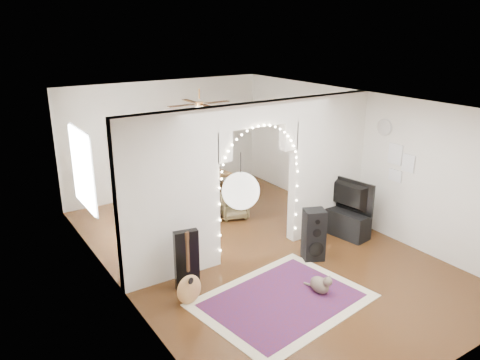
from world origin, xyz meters
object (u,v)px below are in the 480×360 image
media_console (344,223)px  dining_chair_left (191,211)px  dining_table (201,178)px  acoustic_guitar (189,278)px  floor_speaker (314,235)px  bookcase (156,170)px  dining_chair_right (234,206)px

media_console → dining_chair_left: size_ratio=1.84×
dining_table → dining_chair_left: dining_table is taller
acoustic_guitar → media_console: size_ratio=0.98×
floor_speaker → bookcase: bearing=126.7°
acoustic_guitar → dining_table: (2.01, 3.31, 0.26)m
bookcase → dining_table: bearing=-36.5°
bookcase → dining_chair_right: bookcase is taller
acoustic_guitar → media_console: acoustic_guitar is taller
floor_speaker → dining_chair_right: size_ratio=1.64×
media_console → dining_chair_left: 3.09m
bookcase → dining_chair_right: size_ratio=2.44×
dining_table → dining_chair_right: bearing=-81.7°
floor_speaker → dining_chair_left: size_ratio=1.69×
dining_chair_left → dining_chair_right: size_ratio=0.97×
bookcase → dining_chair_left: size_ratio=2.51×
dining_chair_left → dining_table: bearing=59.4°
floor_speaker → dining_chair_right: bearing=117.0°
acoustic_guitar → floor_speaker: size_ratio=1.07×
bookcase → dining_table: size_ratio=1.04×
dining_table → acoustic_guitar: bearing=-129.7°
dining_table → dining_chair_left: size_ratio=2.40×
dining_chair_left → dining_chair_right: bearing=-4.2°
floor_speaker → dining_table: 3.28m
floor_speaker → dining_chair_right: 2.33m
floor_speaker → dining_chair_left: bearing=135.3°
dining_chair_right → dining_chair_left: bearing=-176.3°
dining_chair_left → dining_chair_right: dining_chair_right is taller
dining_chair_left → dining_chair_right: (0.89, -0.26, 0.01)m
acoustic_guitar → dining_chair_left: bearing=37.2°
dining_table → dining_chair_left: 1.01m
bookcase → media_console: bearing=-36.9°
acoustic_guitar → dining_chair_left: (1.40, 2.64, -0.18)m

